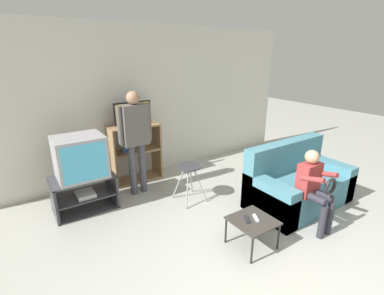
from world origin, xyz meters
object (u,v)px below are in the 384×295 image
Objects in this scene: remote_control_white at (256,218)px; couch at (297,184)px; tv_stand at (84,193)px; folding_stool at (189,172)px; person_seated_child at (314,184)px; media_shelf at (135,153)px; television_main at (80,157)px; remote_control_black at (247,219)px; television_flat at (133,114)px; person_standing_adult at (135,134)px; snack_table at (253,223)px.

couch is (1.22, 0.34, -0.06)m from remote_control_white.
tv_stand reaches higher than remote_control_white.
folding_stool is at bearing 119.95° from remote_control_white.
remote_control_white is 0.89m from person_seated_child.
media_shelf is 0.64× the size of couch.
person_seated_child is at bearing -42.32° from television_main.
television_flat is at bearing 127.34° from remote_control_black.
person_seated_child reaches higher than remote_control_white.
tv_stand is 2.30m from remote_control_black.
person_standing_adult reaches higher than television_main.
couch is at bearing -51.37° from media_shelf.
person_standing_adult is (-0.55, 1.95, 0.67)m from snack_table.
folding_stool is (0.37, -1.12, -0.72)m from television_flat.
television_main is 1.00× the size of television_flat.
couch is (2.64, -1.58, -0.49)m from television_main.
person_seated_child reaches higher than remote_control_black.
media_shelf reaches higher than remote_control_black.
television_main is at bearing 154.00° from remote_control_white.
snack_table is 0.46× the size of person_seated_child.
folding_stool is 3.94× the size of remote_control_white.
person_standing_adult reaches higher than media_shelf.
snack_table is (1.39, -1.92, 0.06)m from tv_stand.
snack_table is (0.01, -1.29, -0.15)m from folding_stool.
media_shelf is 2.40m from remote_control_black.
snack_table is 3.26× the size of remote_control_white.
media_shelf is 1.56× the size of television_flat.
folding_stool is (0.38, -1.12, -0.05)m from media_shelf.
tv_stand is at bearing 137.81° from person_seated_child.
television_flat is 0.39× the size of person_standing_adult.
tv_stand is 1.46m from television_flat.
folding_stool is at bearing 121.99° from person_seated_child.
television_main reaches higher than media_shelf.
snack_table is at bearing -74.28° from person_standing_adult.
television_main reaches higher than tv_stand.
media_shelf is at bearing -135.40° from television_flat.
folding_stool is at bearing 117.53° from remote_control_black.
media_shelf reaches higher than couch.
couch is at bearing 51.40° from person_seated_child.
tv_stand is 3.09m from couch.
television_main is 0.41× the size of couch.
television_flat is 2.79m from couch.
tv_stand is 1.53m from folding_stool.
media_shelf is 6.91× the size of remote_control_black.
media_shelf is at bearing 99.16° from snack_table.
couch is at bearing -41.57° from person_standing_adult.
folding_stool reaches higher than snack_table.
person_standing_adult is 2.56m from person_seated_child.
television_main is at bearing -1.28° from tv_stand.
television_flat is 0.41× the size of couch.
remote_control_white is (0.43, -2.41, -0.15)m from media_shelf.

